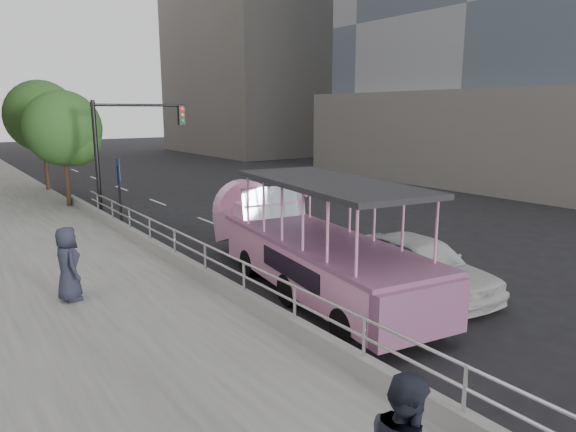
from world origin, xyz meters
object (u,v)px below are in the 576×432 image
(traffic_signal, at_px, (124,141))
(street_tree_near, at_px, (66,131))
(pedestrian_far, at_px, (68,264))
(parking_sign, at_px, (119,189))
(car, at_px, (420,264))
(duck_boat, at_px, (303,246))
(street_tree_far, at_px, (44,119))

(traffic_signal, xyz_separation_m, street_tree_near, (-1.60, 3.43, 0.32))
(pedestrian_far, height_order, street_tree_near, street_tree_near)
(pedestrian_far, xyz_separation_m, street_tree_near, (3.06, 13.20, 2.62))
(parking_sign, xyz_separation_m, traffic_signal, (1.26, 3.02, 1.63))
(car, relative_size, traffic_signal, 0.89)
(pedestrian_far, distance_m, parking_sign, 7.58)
(parking_sign, bearing_deg, traffic_signal, 67.38)
(duck_boat, xyz_separation_m, pedestrian_far, (-5.68, 1.78, 0.05))
(duck_boat, height_order, parking_sign, duck_boat)
(parking_sign, bearing_deg, car, -67.29)
(car, relative_size, parking_sign, 1.53)
(parking_sign, bearing_deg, duck_boat, -74.98)
(street_tree_far, bearing_deg, duck_boat, -83.40)
(parking_sign, relative_size, traffic_signal, 0.58)
(car, xyz_separation_m, pedestrian_far, (-7.88, 3.98, 0.41))
(duck_boat, height_order, pedestrian_far, duck_boat)
(duck_boat, distance_m, car, 3.13)
(car, height_order, parking_sign, parking_sign)
(car, xyz_separation_m, traffic_signal, (-3.23, 13.74, 2.71))
(duck_boat, xyz_separation_m, traffic_signal, (-1.03, 11.55, 2.35))
(pedestrian_far, distance_m, traffic_signal, 11.06)
(car, distance_m, street_tree_far, 23.89)
(car, relative_size, street_tree_near, 0.81)
(traffic_signal, bearing_deg, car, -76.78)
(traffic_signal, height_order, street_tree_near, street_tree_near)
(pedestrian_far, relative_size, traffic_signal, 0.35)
(parking_sign, distance_m, street_tree_far, 12.69)
(traffic_signal, relative_size, street_tree_far, 0.81)
(parking_sign, xyz_separation_m, street_tree_far, (-0.14, 12.45, 2.44))
(car, relative_size, street_tree_far, 0.72)
(car, height_order, street_tree_near, street_tree_near)
(street_tree_far, bearing_deg, parking_sign, -89.36)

